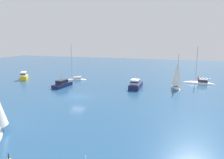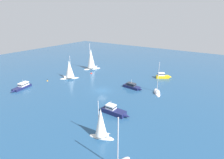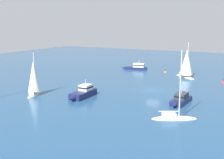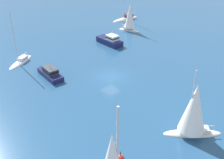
{
  "view_description": "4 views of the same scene",
  "coord_description": "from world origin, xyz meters",
  "views": [
    {
      "loc": [
        -33.73,
        -17.55,
        10.46
      ],
      "look_at": [
        3.13,
        -5.74,
        2.99
      ],
      "focal_mm": 33.6,
      "sensor_mm": 36.0,
      "label": 1
    },
    {
      "loc": [
        29.98,
        -38.62,
        21.3
      ],
      "look_at": [
        0.77,
        4.17,
        2.5
      ],
      "focal_mm": 28.37,
      "sensor_mm": 36.0,
      "label": 2
    },
    {
      "loc": [
        49.53,
        17.24,
        12.35
      ],
      "look_at": [
        6.83,
        -5.11,
        2.82
      ],
      "focal_mm": 45.35,
      "sensor_mm": 36.0,
      "label": 3
    },
    {
      "loc": [
        -29.03,
        26.09,
        21.38
      ],
      "look_at": [
        -1.62,
        1.17,
        0.62
      ],
      "focal_mm": 45.76,
      "sensor_mm": 36.0,
      "label": 4
    }
  ],
  "objects": [
    {
      "name": "ground_plane",
      "position": [
        0.0,
        0.0,
        0.0
      ],
      "size": [
        160.0,
        160.0,
        0.0
      ],
      "primitive_type": "plane",
      "color": "navy"
    },
    {
      "name": "cabin_cruiser",
      "position": [
        10.29,
        -8.91,
        0.77
      ],
      "size": [
        7.04,
        2.15,
        3.01
      ],
      "rotation": [
        0.0,
        0.0,
        0.0
      ],
      "color": "#191E4C",
      "rests_on": "ground"
    },
    {
      "name": "mooring_buoy",
      "position": [
        -13.6,
        10.91,
        0.0
      ],
      "size": [
        0.75,
        0.75,
        1.22
      ],
      "color": "red",
      "rests_on": "ground"
    },
    {
      "name": "sloop_1",
      "position": [
        19.26,
        -22.39,
        0.16
      ],
      "size": [
        2.65,
        7.52,
        9.27
      ],
      "rotation": [
        0.0,
        0.0,
        1.46
      ],
      "color": "white",
      "rests_on": "ground"
    },
    {
      "name": "powerboat_1",
      "position": [
        6.45,
        6.9,
        0.67
      ],
      "size": [
        6.67,
        2.35,
        2.82
      ],
      "rotation": [
        0.0,
        0.0,
        6.2
      ],
      "color": "#191E4C",
      "rests_on": "ground"
    },
    {
      "name": "sloop_4",
      "position": [
        14.2,
        7.96,
        0.17
      ],
      "size": [
        4.29,
        6.05,
        9.45
      ],
      "rotation": [
        0.0,
        0.0,
        2.07
      ],
      "color": "white",
      "rests_on": "ground"
    },
    {
      "name": "sloop",
      "position": [
        -16.24,
        2.34,
        3.11
      ],
      "size": [
        5.56,
        5.99,
        8.54
      ],
      "rotation": [
        0.0,
        0.0,
        0.85
      ],
      "color": "silver",
      "rests_on": "ground"
    },
    {
      "name": "sloop_2",
      "position": [
        13.03,
        -17.31,
        2.75
      ],
      "size": [
        4.96,
        2.77,
        7.88
      ],
      "rotation": [
        0.0,
        0.0,
        3.47
      ],
      "color": "silver",
      "rests_on": "ground"
    }
  ]
}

